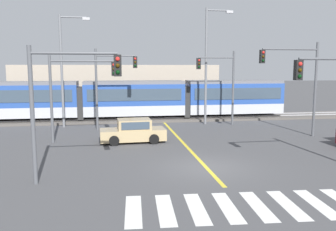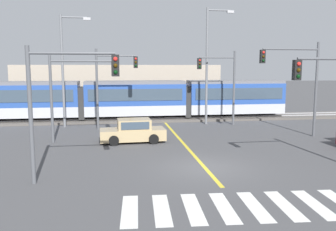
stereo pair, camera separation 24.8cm
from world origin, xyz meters
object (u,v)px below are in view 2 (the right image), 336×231
object	(u,v)px
street_lamp_centre	(209,60)
traffic_light_far_left	(111,78)
traffic_light_mid_right	(298,75)
street_lamp_west	(65,64)
traffic_light_mid_left	(75,84)
light_rail_tram	(135,98)
traffic_light_far_right	(222,77)
sedan_crossing	(133,132)
traffic_light_near_left	(62,92)

from	to	relation	value
street_lamp_centre	traffic_light_far_left	bearing A→B (deg)	-170.17
traffic_light_mid_right	street_lamp_west	bearing A→B (deg)	158.17
traffic_light_mid_left	light_rail_tram	bearing A→B (deg)	64.33
traffic_light_far_right	traffic_light_mid_right	xyz separation A→B (m)	(3.66, -5.72, 0.33)
light_rail_tram	traffic_light_far_left	xyz separation A→B (m)	(-2.13, -4.58, 2.01)
sedan_crossing	traffic_light_mid_left	size ratio (longest dim) A/B	0.76
light_rail_tram	street_lamp_west	bearing A→B (deg)	-152.29
traffic_light_mid_left	street_lamp_west	bearing A→B (deg)	102.72
traffic_light_mid_left	traffic_light_far_left	distance (m)	4.97
light_rail_tram	traffic_light_far_right	world-z (taller)	traffic_light_far_right
light_rail_tram	traffic_light_far_right	distance (m)	8.24
traffic_light_mid_left	street_lamp_centre	world-z (taller)	street_lamp_centre
sedan_crossing	traffic_light_mid_right	bearing A→B (deg)	0.43
traffic_light_near_left	street_lamp_centre	bearing A→B (deg)	54.86
traffic_light_far_left	traffic_light_far_right	size ratio (longest dim) A/B	1.01
street_lamp_centre	traffic_light_mid_left	bearing A→B (deg)	-150.61
traffic_light_mid_right	traffic_light_mid_left	bearing A→B (deg)	177.97
sedan_crossing	traffic_light_far_right	bearing A→B (deg)	36.96
light_rail_tram	traffic_light_mid_right	distance (m)	14.51
traffic_light_far_right	street_lamp_west	world-z (taller)	street_lamp_west
street_lamp_west	street_lamp_centre	bearing A→B (deg)	-0.80
street_lamp_west	traffic_light_near_left	bearing A→B (deg)	-83.05
traffic_light_mid_right	street_lamp_west	distance (m)	17.66
traffic_light_near_left	traffic_light_mid_left	size ratio (longest dim) A/B	1.02
traffic_light_near_left	traffic_light_mid_left	xyz separation A→B (m)	(-0.39, 8.37, -0.08)
street_lamp_west	sedan_crossing	bearing A→B (deg)	-53.00
traffic_light_near_left	street_lamp_west	distance (m)	14.55
traffic_light_far_left	traffic_light_near_left	bearing A→B (deg)	-98.06
traffic_light_far_right	street_lamp_centre	distance (m)	1.88
traffic_light_near_left	traffic_light_mid_right	xyz separation A→B (m)	(14.63, 7.84, 0.46)
light_rail_tram	traffic_light_near_left	distance (m)	17.92
sedan_crossing	street_lamp_west	world-z (taller)	street_lamp_west
traffic_light_near_left	traffic_light_far_left	distance (m)	12.94
traffic_light_far_left	street_lamp_centre	xyz separation A→B (m)	(8.20, 1.42, 1.41)
traffic_light_near_left	street_lamp_west	bearing A→B (deg)	96.95
sedan_crossing	traffic_light_mid_left	xyz separation A→B (m)	(-3.65, 0.62, 3.09)
traffic_light_far_left	traffic_light_mid_right	world-z (taller)	traffic_light_mid_right
street_lamp_centre	light_rail_tram	bearing A→B (deg)	152.55
light_rail_tram	traffic_light_far_left	size ratio (longest dim) A/B	4.48
sedan_crossing	street_lamp_west	bearing A→B (deg)	127.00
traffic_light_near_left	traffic_light_far_left	world-z (taller)	traffic_light_far_left
traffic_light_mid_left	street_lamp_west	world-z (taller)	street_lamp_west
light_rail_tram	street_lamp_centre	xyz separation A→B (m)	(6.08, -3.16, 3.42)
street_lamp_west	traffic_light_mid_left	bearing A→B (deg)	-77.28
traffic_light_mid_right	street_lamp_centre	size ratio (longest dim) A/B	0.68
street_lamp_centre	traffic_light_mid_right	bearing A→B (deg)	-54.22
light_rail_tram	sedan_crossing	xyz separation A→B (m)	(-0.69, -9.64, -1.35)
sedan_crossing	traffic_light_far_right	xyz separation A→B (m)	(7.71, 5.80, 3.30)
light_rail_tram	street_lamp_west	size ratio (longest dim) A/B	3.13
light_rail_tram	sedan_crossing	distance (m)	9.75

